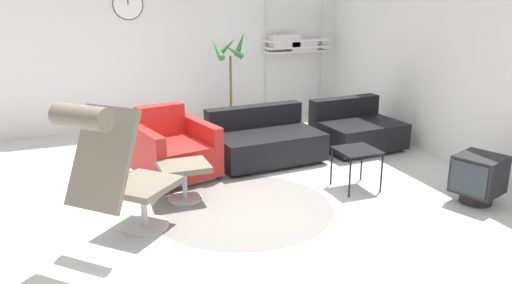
{
  "coord_description": "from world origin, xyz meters",
  "views": [
    {
      "loc": [
        -1.45,
        -4.75,
        2.09
      ],
      "look_at": [
        0.39,
        0.05,
        0.55
      ],
      "focal_mm": 35.0,
      "sensor_mm": 36.0,
      "label": 1
    }
  ],
  "objects_px": {
    "armchair_red": "(173,151)",
    "side_table": "(357,154)",
    "couch_second": "(356,131)",
    "lounge_chair": "(115,163)",
    "ottoman": "(184,173)",
    "shelf_unit": "(294,45)",
    "couch_low": "(264,142)",
    "crt_television": "(478,177)",
    "potted_plant": "(230,89)"
  },
  "relations": [
    {
      "from": "side_table",
      "to": "shelf_unit",
      "type": "distance_m",
      "value": 3.47
    },
    {
      "from": "couch_second",
      "to": "shelf_unit",
      "type": "bearing_deg",
      "value": -93.09
    },
    {
      "from": "shelf_unit",
      "to": "ottoman",
      "type": "bearing_deg",
      "value": -131.72
    },
    {
      "from": "armchair_red",
      "to": "couch_second",
      "type": "xyz_separation_m",
      "value": [
        2.61,
        0.16,
        -0.05
      ]
    },
    {
      "from": "lounge_chair",
      "to": "potted_plant",
      "type": "xyz_separation_m",
      "value": [
        2.08,
        3.28,
        -0.09
      ]
    },
    {
      "from": "crt_television",
      "to": "potted_plant",
      "type": "distance_m",
      "value": 3.99
    },
    {
      "from": "armchair_red",
      "to": "side_table",
      "type": "relative_size",
      "value": 2.38
    },
    {
      "from": "ottoman",
      "to": "couch_low",
      "type": "bearing_deg",
      "value": 35.48
    },
    {
      "from": "shelf_unit",
      "to": "crt_television",
      "type": "bearing_deg",
      "value": -87.2
    },
    {
      "from": "potted_plant",
      "to": "lounge_chair",
      "type": "bearing_deg",
      "value": -122.42
    },
    {
      "from": "couch_second",
      "to": "shelf_unit",
      "type": "relative_size",
      "value": 0.58
    },
    {
      "from": "couch_second",
      "to": "potted_plant",
      "type": "relative_size",
      "value": 0.74
    },
    {
      "from": "crt_television",
      "to": "shelf_unit",
      "type": "height_order",
      "value": "shelf_unit"
    },
    {
      "from": "side_table",
      "to": "ottoman",
      "type": "bearing_deg",
      "value": 168.7
    },
    {
      "from": "lounge_chair",
      "to": "ottoman",
      "type": "bearing_deg",
      "value": 90.0
    },
    {
      "from": "ottoman",
      "to": "armchair_red",
      "type": "bearing_deg",
      "value": 86.53
    },
    {
      "from": "armchair_red",
      "to": "couch_low",
      "type": "relative_size",
      "value": 0.76
    },
    {
      "from": "ottoman",
      "to": "armchair_red",
      "type": "height_order",
      "value": "armchair_red"
    },
    {
      "from": "armchair_red",
      "to": "couch_second",
      "type": "distance_m",
      "value": 2.61
    },
    {
      "from": "armchair_red",
      "to": "potted_plant",
      "type": "height_order",
      "value": "potted_plant"
    },
    {
      "from": "lounge_chair",
      "to": "potted_plant",
      "type": "relative_size",
      "value": 0.84
    },
    {
      "from": "couch_second",
      "to": "side_table",
      "type": "bearing_deg",
      "value": 53.48
    },
    {
      "from": "ottoman",
      "to": "shelf_unit",
      "type": "xyz_separation_m",
      "value": [
        2.6,
        2.92,
        0.94
      ]
    },
    {
      "from": "side_table",
      "to": "shelf_unit",
      "type": "relative_size",
      "value": 0.23
    },
    {
      "from": "ottoman",
      "to": "armchair_red",
      "type": "relative_size",
      "value": 0.47
    },
    {
      "from": "couch_low",
      "to": "couch_second",
      "type": "distance_m",
      "value": 1.4
    },
    {
      "from": "ottoman",
      "to": "couch_second",
      "type": "height_order",
      "value": "couch_second"
    },
    {
      "from": "couch_second",
      "to": "potted_plant",
      "type": "xyz_separation_m",
      "value": [
        -1.31,
        1.6,
        0.39
      ]
    },
    {
      "from": "armchair_red",
      "to": "shelf_unit",
      "type": "height_order",
      "value": "shelf_unit"
    },
    {
      "from": "ottoman",
      "to": "shelf_unit",
      "type": "distance_m",
      "value": 4.02
    },
    {
      "from": "ottoman",
      "to": "shelf_unit",
      "type": "bearing_deg",
      "value": 48.28
    },
    {
      "from": "couch_second",
      "to": "armchair_red",
      "type": "bearing_deg",
      "value": -1.05
    },
    {
      "from": "ottoman",
      "to": "potted_plant",
      "type": "distance_m",
      "value": 2.89
    },
    {
      "from": "lounge_chair",
      "to": "shelf_unit",
      "type": "distance_m",
      "value": 4.98
    },
    {
      "from": "armchair_red",
      "to": "side_table",
      "type": "xyz_separation_m",
      "value": [
        1.79,
        -1.14,
        0.11
      ]
    },
    {
      "from": "couch_second",
      "to": "shelf_unit",
      "type": "distance_m",
      "value": 2.22
    },
    {
      "from": "couch_second",
      "to": "shelf_unit",
      "type": "xyz_separation_m",
      "value": [
        -0.05,
        1.98,
        1.0
      ]
    },
    {
      "from": "couch_second",
      "to": "ottoman",
      "type": "bearing_deg",
      "value": 14.86
    },
    {
      "from": "lounge_chair",
      "to": "side_table",
      "type": "relative_size",
      "value": 2.86
    },
    {
      "from": "ottoman",
      "to": "couch_second",
      "type": "bearing_deg",
      "value": 19.5
    },
    {
      "from": "couch_low",
      "to": "armchair_red",
      "type": "bearing_deg",
      "value": 0.93
    },
    {
      "from": "lounge_chair",
      "to": "side_table",
      "type": "xyz_separation_m",
      "value": [
        2.58,
        0.37,
        -0.33
      ]
    },
    {
      "from": "couch_low",
      "to": "crt_television",
      "type": "xyz_separation_m",
      "value": [
        1.54,
        -2.05,
        0.03
      ]
    },
    {
      "from": "crt_television",
      "to": "ottoman",
      "type": "bearing_deg",
      "value": 47.35
    },
    {
      "from": "couch_second",
      "to": "side_table",
      "type": "xyz_separation_m",
      "value": [
        -0.81,
        -1.31,
        0.16
      ]
    },
    {
      "from": "side_table",
      "to": "shelf_unit",
      "type": "height_order",
      "value": "shelf_unit"
    },
    {
      "from": "ottoman",
      "to": "couch_low",
      "type": "xyz_separation_m",
      "value": [
        1.25,
        0.89,
        -0.05
      ]
    },
    {
      "from": "ottoman",
      "to": "crt_television",
      "type": "bearing_deg",
      "value": -22.43
    },
    {
      "from": "side_table",
      "to": "lounge_chair",
      "type": "bearing_deg",
      "value": -171.81
    },
    {
      "from": "lounge_chair",
      "to": "ottoman",
      "type": "height_order",
      "value": "lounge_chair"
    }
  ]
}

